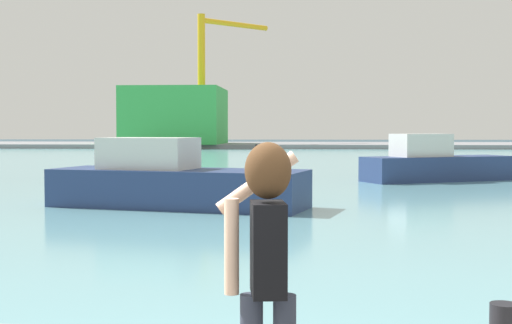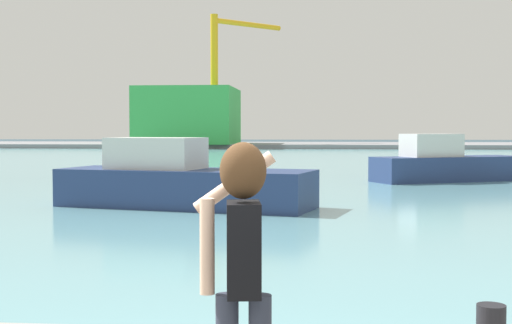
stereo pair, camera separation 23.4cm
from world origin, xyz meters
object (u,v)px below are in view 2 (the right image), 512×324
boat_moored (180,182)px  port_crane (223,65)px  person_photographer (242,254)px  boat_moored_2 (444,164)px  warehouse_left (189,116)px

boat_moored → port_crane: size_ratio=0.49×
person_photographer → boat_moored_2: 30.27m
boat_moored_2 → port_crane: (-18.67, 60.84, 10.20)m
warehouse_left → port_crane: bearing=28.4°
person_photographer → warehouse_left: bearing=2.9°
person_photographer → boat_moored: (-3.86, 17.70, -0.91)m
boat_moored → boat_moored_2: bearing=63.1°
boat_moored → warehouse_left: warehouse_left is taller
boat_moored_2 → warehouse_left: warehouse_left is taller
port_crane → boat_moored: bearing=-83.4°
boat_moored → boat_moored_2: boat_moored_2 is taller
boat_moored_2 → port_crane: 64.46m
boat_moored → boat_moored_2: 15.67m
boat_moored → warehouse_left: size_ratio=0.63×
boat_moored_2 → port_crane: port_crane is taller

